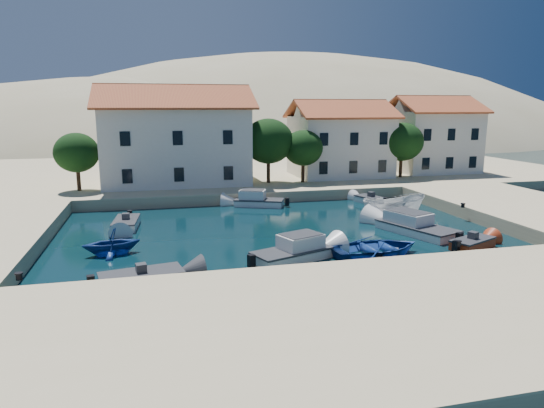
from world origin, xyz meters
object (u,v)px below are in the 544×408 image
(building_left, at_px, (175,134))
(boat_east, at_px, (393,218))
(cabin_cruiser_south, at_px, (292,252))
(cabin_cruiser_east, at_px, (417,227))
(building_right, at_px, (432,133))
(building_mid, at_px, (340,137))
(rowboat_south, at_px, (376,255))

(building_left, xyz_separation_m, boat_east, (15.87, -16.14, -5.94))
(cabin_cruiser_south, bearing_deg, cabin_cruiser_east, -1.17)
(building_left, relative_size, boat_east, 2.79)
(building_right, height_order, cabin_cruiser_south, building_right)
(cabin_cruiser_south, bearing_deg, boat_east, 16.78)
(building_right, height_order, boat_east, building_right)
(building_mid, xyz_separation_m, rowboat_south, (-7.71, -25.69, -5.22))
(cabin_cruiser_south, xyz_separation_m, boat_east, (10.67, 8.26, -0.48))
(building_right, xyz_separation_m, cabin_cruiser_south, (-24.80, -26.40, -5.00))
(building_mid, relative_size, boat_east, 2.00)
(building_mid, bearing_deg, rowboat_south, -106.70)
(building_left, bearing_deg, boat_east, -45.48)
(cabin_cruiser_east, bearing_deg, cabin_cruiser_south, 89.90)
(rowboat_south, height_order, boat_east, boat_east)
(building_left, bearing_deg, building_right, 3.81)
(building_left, distance_m, cabin_cruiser_south, 25.54)
(building_mid, relative_size, cabin_cruiser_south, 2.09)
(boat_east, bearing_deg, building_left, 43.75)
(building_right, distance_m, cabin_cruiser_east, 27.64)
(building_left, height_order, building_right, building_left)
(building_left, distance_m, cabin_cruiser_east, 26.33)
(cabin_cruiser_east, xyz_separation_m, boat_east, (0.67, 4.66, -0.48))
(building_right, xyz_separation_m, rowboat_south, (-19.71, -26.69, -5.47))
(building_right, relative_size, cabin_cruiser_east, 1.52)
(rowboat_south, relative_size, cabin_cruiser_east, 0.89)
(rowboat_south, bearing_deg, building_right, -42.63)
(building_left, bearing_deg, cabin_cruiser_east, -53.85)
(building_mid, height_order, rowboat_south, building_mid)
(rowboat_south, xyz_separation_m, boat_east, (5.58, 8.55, 0.00))
(cabin_cruiser_south, relative_size, boat_east, 0.96)
(building_left, distance_m, building_mid, 18.04)
(building_mid, distance_m, boat_east, 18.04)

